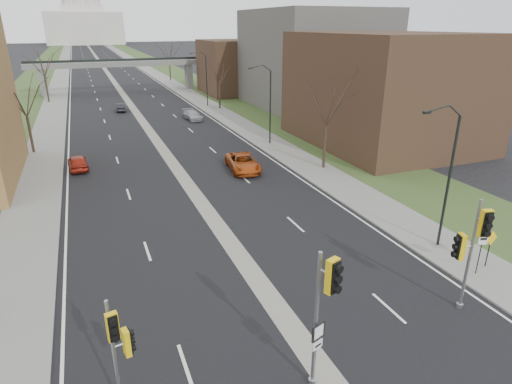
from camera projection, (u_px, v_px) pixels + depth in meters
ground at (319, 365)px, 17.21m from camera, size 700.00×700.00×0.00m
road_surface at (101, 64)px, 146.77m from camera, size 20.00×600.00×0.01m
median_strip at (101, 64)px, 146.78m from camera, size 1.20×600.00×0.02m
sidewalk_right at (137, 63)px, 150.90m from camera, size 4.00×600.00×0.12m
sidewalk_left at (63, 65)px, 142.60m from camera, size 4.00×600.00×0.12m
grass_verge_right at (154, 62)px, 152.98m from camera, size 8.00×600.00×0.10m
grass_verge_left at (44, 66)px, 140.53m from camera, size 8.00×600.00×0.10m
commercial_block_near at (385, 90)px, 47.50m from camera, size 16.00×20.00×12.00m
commercial_block_mid at (313, 59)px, 69.07m from camera, size 18.00×22.00×15.00m
commercial_block_far at (240, 67)px, 83.45m from camera, size 14.00×14.00×10.00m
pedestrian_bridge at (119, 67)px, 84.54m from camera, size 34.00×3.00×6.45m
capitol at (83, 15)px, 286.80m from camera, size 48.00×42.00×55.75m
streetlight_near at (445, 138)px, 23.65m from camera, size 2.61×0.20×8.70m
streetlight_mid at (264, 82)px, 46.11m from camera, size 2.61×0.20×8.70m
streetlight_far at (201, 63)px, 68.56m from camera, size 2.61×0.20×8.70m
tree_left_b at (22, 94)px, 43.26m from camera, size 6.75×6.75×8.81m
tree_left_c at (42, 61)px, 72.32m from camera, size 7.65×7.65×9.99m
tree_right_a at (327, 98)px, 38.28m from camera, size 7.20×7.20×9.40m
tree_right_b at (219, 72)px, 67.08m from camera, size 6.30×6.30×8.22m
tree_right_c at (169, 50)px, 101.19m from camera, size 7.65×7.65×9.99m
signal_pole_left at (119, 342)px, 14.11m from camera, size 0.78×0.95×4.63m
signal_pole_median at (325, 300)px, 14.67m from camera, size 0.79×0.96×5.73m
signal_pole_right at (472, 242)px, 19.17m from camera, size 0.95×1.23×5.67m
speed_limit_sign at (481, 246)px, 22.74m from camera, size 0.52×0.16×2.47m
warning_sign at (490, 244)px, 23.56m from camera, size 0.85×0.11×2.19m
car_left_near at (78, 162)px, 40.23m from camera, size 1.96×4.21×1.39m
car_left_far at (121, 107)px, 67.14m from camera, size 1.68×3.84×1.23m
car_right_near at (243, 162)px, 39.92m from camera, size 3.14×5.75×1.53m
car_right_mid at (193, 115)px, 61.12m from camera, size 2.27×4.72×1.33m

